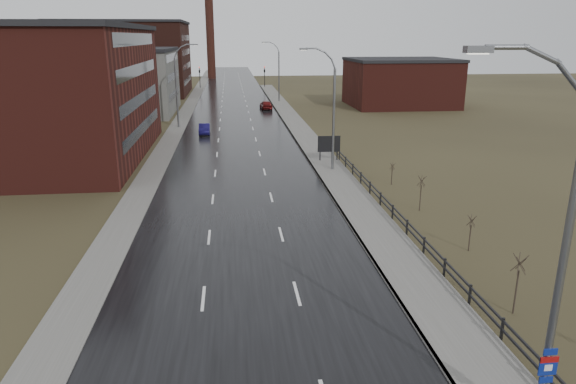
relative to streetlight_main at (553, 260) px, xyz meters
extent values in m
cube|color=black|center=(-8.47, 58.00, -6.03)|extent=(14.00, 300.00, 0.06)
cube|color=#595651|center=(0.13, 33.00, -5.97)|extent=(3.20, 180.00, 0.18)
cube|color=slate|center=(-1.39, 33.00, -5.97)|extent=(0.16, 180.00, 0.18)
cube|color=#595651|center=(-16.67, 58.00, -6.00)|extent=(2.40, 260.00, 0.12)
cube|color=#471914|center=(-29.47, 43.00, 0.44)|extent=(22.00, 28.00, 13.00)
cube|color=black|center=(-29.47, 43.00, 7.19)|extent=(22.44, 28.56, 0.50)
cube|color=black|center=(-18.49, 43.00, -3.06)|extent=(0.06, 22.40, 1.20)
cube|color=black|center=(-18.49, 43.00, -0.06)|extent=(0.06, 22.40, 1.20)
cube|color=black|center=(-18.49, 43.00, 2.94)|extent=(0.06, 22.40, 1.20)
cube|color=black|center=(-18.49, 43.00, 5.94)|extent=(0.06, 22.40, 1.20)
cube|color=slate|center=(-26.47, 76.00, -1.06)|extent=(16.00, 20.00, 10.00)
cube|color=black|center=(-26.47, 76.00, 4.19)|extent=(16.32, 20.40, 0.50)
cube|color=black|center=(-18.49, 76.00, -3.06)|extent=(0.06, 16.00, 1.20)
cube|color=black|center=(-18.49, 76.00, -0.06)|extent=(0.06, 16.00, 1.20)
cube|color=black|center=(-18.49, 76.00, 2.94)|extent=(0.06, 16.00, 1.20)
cube|color=#331611|center=(-31.47, 106.00, 1.44)|extent=(26.00, 24.00, 15.00)
cube|color=black|center=(-31.47, 106.00, 9.19)|extent=(26.52, 24.48, 0.50)
cube|color=black|center=(-18.49, 106.00, -3.06)|extent=(0.06, 19.20, 1.20)
cube|color=black|center=(-18.49, 106.00, -0.06)|extent=(0.06, 19.20, 1.20)
cube|color=black|center=(-18.49, 106.00, 2.94)|extent=(0.06, 19.20, 1.20)
cube|color=black|center=(-18.49, 106.00, 5.94)|extent=(0.06, 19.20, 1.20)
cube|color=#471914|center=(21.83, 80.00, -2.06)|extent=(18.00, 16.00, 8.00)
cube|color=black|center=(21.83, 80.00, 2.19)|extent=(18.36, 16.32, 0.50)
cylinder|color=#331611|center=(-14.47, 148.00, 8.94)|extent=(2.40, 2.40, 30.00)
cylinder|color=slate|center=(0.33, 0.00, -1.06)|extent=(0.24, 0.24, 10.00)
cylinder|color=slate|center=(-0.41, 0.00, 5.22)|extent=(0.91, 0.14, 0.91)
cylinder|color=slate|center=(-1.22, 0.00, 5.76)|extent=(1.12, 0.14, 0.57)
cylinder|color=slate|center=(-2.19, 0.00, 5.95)|extent=(1.15, 0.14, 0.14)
cube|color=slate|center=(-2.94, 0.00, 5.90)|extent=(0.70, 0.28, 0.18)
cube|color=silver|center=(-2.94, 0.00, 5.80)|extent=(0.50, 0.20, 0.04)
cube|color=navy|center=(0.33, -0.12, -3.01)|extent=(0.45, 0.04, 0.22)
cube|color=navy|center=(0.33, -0.12, -3.51)|extent=(0.60, 0.04, 0.65)
cube|color=maroon|center=(0.33, -0.13, -3.28)|extent=(0.60, 0.04, 0.20)
cube|color=navy|center=(0.33, -0.12, -4.01)|extent=(0.45, 0.04, 0.22)
cube|color=silver|center=(0.33, -0.14, -3.56)|extent=(0.26, 0.02, 0.22)
cylinder|color=slate|center=(0.33, 34.00, -1.31)|extent=(0.24, 0.24, 9.50)
cylinder|color=slate|center=(0.16, 34.00, 3.84)|extent=(0.51, 0.14, 0.98)
cylinder|color=slate|center=(-0.32, 34.00, 4.56)|extent=(0.81, 0.14, 0.81)
cylinder|color=slate|center=(-1.03, 34.00, 5.04)|extent=(0.98, 0.14, 0.51)
cylinder|color=slate|center=(-1.87, 34.00, 5.20)|extent=(1.01, 0.14, 0.14)
cube|color=slate|center=(-2.56, 34.00, 5.15)|extent=(0.70, 0.28, 0.18)
cube|color=silver|center=(-2.56, 34.00, 5.05)|extent=(0.50, 0.20, 0.04)
cylinder|color=slate|center=(-16.47, 60.00, -1.31)|extent=(0.24, 0.24, 9.50)
cylinder|color=slate|center=(-16.30, 60.00, 3.84)|extent=(0.51, 0.14, 0.98)
cylinder|color=slate|center=(-15.83, 60.00, 4.56)|extent=(0.81, 0.14, 0.81)
cylinder|color=slate|center=(-15.11, 60.00, 5.04)|extent=(0.98, 0.14, 0.51)
cylinder|color=slate|center=(-14.27, 60.00, 5.20)|extent=(1.01, 0.14, 0.14)
cube|color=slate|center=(-13.59, 60.00, 5.15)|extent=(0.70, 0.28, 0.18)
cube|color=silver|center=(-13.59, 60.00, 5.05)|extent=(0.50, 0.20, 0.04)
cylinder|color=slate|center=(0.33, 88.00, -1.31)|extent=(0.24, 0.24, 9.50)
cylinder|color=slate|center=(0.16, 88.00, 3.84)|extent=(0.51, 0.14, 0.98)
cylinder|color=slate|center=(-0.32, 88.00, 4.56)|extent=(0.81, 0.14, 0.81)
cylinder|color=slate|center=(-1.03, 88.00, 5.04)|extent=(0.98, 0.14, 0.51)
cylinder|color=slate|center=(-1.87, 88.00, 5.20)|extent=(1.01, 0.14, 0.14)
cube|color=slate|center=(-2.56, 88.00, 5.15)|extent=(0.70, 0.28, 0.18)
cube|color=silver|center=(-2.56, 88.00, 5.05)|extent=(0.50, 0.20, 0.04)
cube|color=black|center=(1.83, 2.00, -5.51)|extent=(0.10, 0.10, 1.10)
cube|color=black|center=(1.83, 5.00, -5.51)|extent=(0.10, 0.10, 1.10)
cube|color=black|center=(1.83, 8.00, -5.51)|extent=(0.10, 0.10, 1.10)
cube|color=black|center=(1.83, 11.00, -5.51)|extent=(0.10, 0.10, 1.10)
cube|color=black|center=(1.83, 14.00, -5.51)|extent=(0.10, 0.10, 1.10)
cube|color=black|center=(1.83, 17.00, -5.51)|extent=(0.10, 0.10, 1.10)
cube|color=black|center=(1.83, 20.00, -5.51)|extent=(0.10, 0.10, 1.10)
cube|color=black|center=(1.83, 23.00, -5.51)|extent=(0.10, 0.10, 1.10)
cube|color=black|center=(1.83, 26.00, -5.51)|extent=(0.10, 0.10, 1.10)
cube|color=black|center=(1.83, 29.00, -5.51)|extent=(0.10, 0.10, 1.10)
cube|color=black|center=(1.83, 32.00, -5.51)|extent=(0.10, 0.10, 1.10)
cube|color=black|center=(1.83, 35.00, -5.51)|extent=(0.10, 0.10, 1.10)
cube|color=black|center=(1.83, 38.00, -5.51)|extent=(0.10, 0.10, 1.10)
cube|color=black|center=(1.83, 41.00, -5.51)|extent=(0.10, 0.10, 1.10)
cube|color=black|center=(1.83, 16.50, -5.11)|extent=(0.08, 53.00, 0.10)
cube|color=black|center=(1.83, 16.50, -5.51)|extent=(0.08, 53.00, 0.10)
cylinder|color=#382D23|center=(3.54, 7.09, -4.97)|extent=(0.08, 0.08, 2.18)
cylinder|color=#382D23|center=(3.59, 7.09, -3.55)|extent=(0.04, 0.73, 0.86)
cylinder|color=#382D23|center=(3.55, 7.14, -3.55)|extent=(0.69, 0.27, 0.87)
cylinder|color=#382D23|center=(3.50, 7.12, -3.55)|extent=(0.41, 0.62, 0.88)
cylinder|color=#382D23|center=(3.50, 7.06, -3.55)|extent=(0.41, 0.62, 0.88)
cylinder|color=#382D23|center=(3.55, 7.04, -3.55)|extent=(0.69, 0.27, 0.87)
cylinder|color=#382D23|center=(4.73, 14.27, -5.24)|extent=(0.08, 0.08, 1.64)
cylinder|color=#382D23|center=(4.78, 14.27, -4.18)|extent=(0.04, 0.55, 0.65)
cylinder|color=#382D23|center=(4.75, 14.32, -4.18)|extent=(0.53, 0.21, 0.66)
cylinder|color=#382D23|center=(4.69, 14.30, -4.18)|extent=(0.32, 0.47, 0.66)
cylinder|color=#382D23|center=(4.69, 14.24, -4.18)|extent=(0.32, 0.47, 0.66)
cylinder|color=#382D23|center=(4.75, 14.22, -4.18)|extent=(0.53, 0.21, 0.66)
cylinder|color=#382D23|center=(4.43, 21.72, -5.08)|extent=(0.08, 0.08, 1.95)
cylinder|color=#382D23|center=(4.48, 21.72, -3.81)|extent=(0.04, 0.66, 0.77)
cylinder|color=#382D23|center=(4.45, 21.77, -3.81)|extent=(0.62, 0.24, 0.78)
cylinder|color=#382D23|center=(4.39, 21.75, -3.81)|extent=(0.37, 0.55, 0.79)
cylinder|color=#382D23|center=(4.39, 21.69, -3.81)|extent=(0.37, 0.55, 0.79)
cylinder|color=#382D23|center=(4.45, 21.67, -3.81)|extent=(0.62, 0.24, 0.78)
cylinder|color=#382D23|center=(4.45, 28.62, -5.35)|extent=(0.08, 0.08, 1.43)
cylinder|color=#382D23|center=(4.50, 28.62, -4.42)|extent=(0.04, 0.49, 0.57)
cylinder|color=#382D23|center=(4.47, 28.67, -4.42)|extent=(0.46, 0.19, 0.58)
cylinder|color=#382D23|center=(4.41, 28.65, -4.42)|extent=(0.28, 0.41, 0.58)
cylinder|color=#382D23|center=(4.41, 28.59, -4.42)|extent=(0.28, 0.41, 0.58)
cylinder|color=#382D23|center=(4.47, 28.57, -4.42)|extent=(0.46, 0.19, 0.58)
cube|color=black|center=(-0.25, 37.62, -5.16)|extent=(0.10, 0.10, 1.80)
cube|color=black|center=(1.51, 37.62, -5.16)|extent=(0.10, 0.10, 1.80)
cube|color=silver|center=(0.63, 37.57, -4.19)|extent=(2.21, 0.08, 1.54)
cube|color=black|center=(0.63, 37.52, -4.19)|extent=(2.31, 0.04, 1.64)
cylinder|color=black|center=(-16.47, 118.00, -3.46)|extent=(0.16, 0.16, 5.20)
imported|color=black|center=(-16.47, 118.00, -1.31)|extent=(0.58, 2.73, 1.10)
sphere|color=#FF190C|center=(-16.47, 117.85, -1.01)|extent=(0.18, 0.18, 0.18)
cylinder|color=black|center=(-0.47, 118.00, -3.46)|extent=(0.16, 0.16, 5.20)
imported|color=black|center=(-0.47, 118.00, -1.31)|extent=(0.58, 2.73, 1.10)
sphere|color=#FF190C|center=(-0.47, 117.85, -1.01)|extent=(0.18, 0.18, 0.18)
imported|color=#120D45|center=(-12.64, 54.55, -5.39)|extent=(1.50, 4.07, 1.33)
imported|color=#560E0E|center=(-2.97, 77.31, -5.27)|extent=(2.18, 4.73, 1.57)
camera|label=1|loc=(-9.15, -12.69, 6.21)|focal=32.00mm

